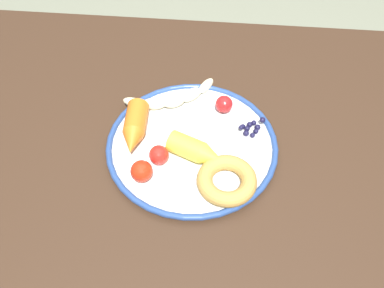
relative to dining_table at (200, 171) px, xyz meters
The scene contains 11 objects.
ground_plane 0.68m from the dining_table, ahead, with size 6.00×6.00×0.00m, color gray.
dining_table is the anchor object (origin of this frame).
plate 0.10m from the dining_table, 155.68° to the right, with size 0.33×0.33×0.02m.
banana 0.17m from the dining_table, 123.52° to the left, with size 0.19×0.11×0.03m.
carrot_orange 0.18m from the dining_table, behind, with size 0.05×0.12×0.04m.
carrot_yellow 0.13m from the dining_table, 95.30° to the right, with size 0.12×0.08×0.04m.
donut 0.16m from the dining_table, 60.27° to the right, with size 0.11×0.11×0.03m, color #BE9144.
blueberry_pile 0.15m from the dining_table, 22.09° to the left, with size 0.05×0.04×0.02m.
tomato_near 0.15m from the dining_table, 65.09° to the left, with size 0.04×0.04×0.04m, color red.
tomato_mid 0.15m from the dining_table, 143.89° to the right, with size 0.04×0.04×0.04m, color red.
tomato_far 0.18m from the dining_table, 136.34° to the right, with size 0.04×0.04×0.04m, color red.
Camera 1 is at (0.03, -0.52, 1.42)m, focal length 39.19 mm.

